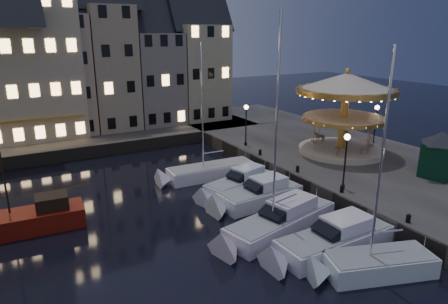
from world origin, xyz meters
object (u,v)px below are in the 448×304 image
ticket_kiosk (441,147)px  bollard_b (342,188)px  streetlamp_b (346,153)px  carousel (345,98)px  motorboat_f (205,172)px  streetlamp_d (376,120)px  motorboat_d (256,196)px  red_fishing_boat (32,220)px  streetlamp_c (246,119)px  motorboat_a (369,266)px  motorboat_b (330,242)px  bollard_d (260,152)px  bollard_c (298,168)px  motorboat_e (238,185)px  motorboat_c (277,223)px  bollard_a (408,218)px

ticket_kiosk → bollard_b: bearing=171.2°
streetlamp_b → carousel: (6.66, 6.87, 2.58)m
motorboat_f → ticket_kiosk: bearing=-39.0°
streetlamp_d → motorboat_d: (-16.89, -3.80, -3.38)m
red_fishing_boat → streetlamp_c: bearing=17.6°
motorboat_a → motorboat_d: bearing=91.0°
red_fishing_boat → ticket_kiosk: red_fishing_boat is taller
red_fishing_boat → motorboat_a: bearing=-43.3°
bollard_b → red_fishing_boat: 21.38m
motorboat_b → ticket_kiosk: ticket_kiosk is taller
streetlamp_c → motorboat_b: bearing=-107.1°
bollard_b → ticket_kiosk: 9.36m
bollard_d → motorboat_b: 15.44m
bollard_c → ticket_kiosk: size_ratio=0.13×
streetlamp_b → bollard_c: streetlamp_b is taller
motorboat_d → streetlamp_c: bearing=61.5°
streetlamp_d → motorboat_e: streetlamp_d is taller
bollard_c → red_fishing_boat: red_fishing_boat is taller
streetlamp_b → motorboat_d: streetlamp_b is taller
motorboat_d → motorboat_c: bearing=-105.9°
bollard_a → ticket_kiosk: ticket_kiosk is taller
streetlamp_b → motorboat_e: 8.75m
streetlamp_b → red_fishing_boat: red_fishing_boat is taller
ticket_kiosk → streetlamp_c: bearing=118.6°
bollard_a → bollard_b: same height
bollard_a → motorboat_a: size_ratio=0.05×
streetlamp_b → motorboat_c: motorboat_c is taller
bollard_a → motorboat_f: (-5.78, 16.05, -1.07)m
ticket_kiosk → streetlamp_d: bearing=71.9°
bollard_a → motorboat_d: bearing=118.5°
streetlamp_c → ticket_kiosk: ticket_kiosk is taller
bollard_c → motorboat_b: motorboat_b is taller
motorboat_d → motorboat_e: 2.58m
red_fishing_boat → carousel: (27.27, -0.10, 5.90)m
motorboat_d → motorboat_e: same height
motorboat_d → red_fishing_boat: bearing=165.9°
motorboat_d → ticket_kiosk: 15.21m
streetlamp_c → bollard_d: streetlamp_c is taller
motorboat_d → bollard_c: bearing=14.6°
bollard_b → bollard_c: size_ratio=1.00×
bollard_d → carousel: size_ratio=0.06×
motorboat_a → ticket_kiosk: (13.79, 5.46, 3.28)m
streetlamp_c → motorboat_d: 12.20m
bollard_c → motorboat_c: size_ratio=0.04×
streetlamp_c → carousel: 9.74m
motorboat_c → motorboat_e: 7.03m
streetlamp_d → motorboat_b: streetlamp_d is taller
bollard_a → motorboat_c: size_ratio=0.04×
motorboat_c → carousel: size_ratio=1.38×
bollard_c → ticket_kiosk: bearing=-35.4°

